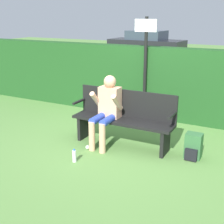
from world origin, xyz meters
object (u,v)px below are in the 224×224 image
(park_bench, at_px, (124,117))
(backpack, at_px, (193,147))
(water_bottle, at_px, (74,156))
(signpost, at_px, (145,61))
(person_seated, at_px, (107,107))
(parked_car, at_px, (146,43))

(park_bench, height_order, backpack, park_bench)
(water_bottle, bearing_deg, signpost, 86.11)
(water_bottle, bearing_deg, person_seated, 81.84)
(park_bench, bearing_deg, backpack, 0.01)
(park_bench, distance_m, backpack, 1.29)
(signpost, bearing_deg, parked_car, 111.25)
(signpost, xyz_separation_m, parked_car, (-4.12, 10.59, -0.65))
(person_seated, height_order, parked_car, parked_car)
(person_seated, xyz_separation_m, signpost, (0.05, 1.64, 0.61))
(water_bottle, height_order, signpost, signpost)
(person_seated, bearing_deg, park_bench, 28.65)
(signpost, relative_size, parked_car, 0.51)
(parked_car, bearing_deg, backpack, -61.18)
(park_bench, xyz_separation_m, water_bottle, (-0.39, -1.01, -0.41))
(backpack, height_order, parked_car, parked_car)
(park_bench, height_order, person_seated, person_seated)
(parked_car, bearing_deg, signpost, -64.73)
(park_bench, xyz_separation_m, parked_car, (-4.33, 12.08, 0.14))
(person_seated, distance_m, water_bottle, 1.06)
(person_seated, xyz_separation_m, backpack, (1.51, 0.15, -0.49))
(water_bottle, bearing_deg, backpack, 31.68)
(backpack, bearing_deg, park_bench, -179.99)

